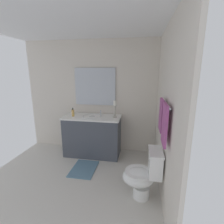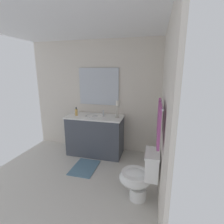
{
  "view_description": "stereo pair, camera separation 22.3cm",
  "coord_description": "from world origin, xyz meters",
  "px_view_note": "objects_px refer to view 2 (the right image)",
  "views": [
    {
      "loc": [
        2.42,
        1.12,
        1.79
      ],
      "look_at": [
        -0.29,
        0.64,
        1.12
      ],
      "focal_mm": 26.94,
      "sensor_mm": 36.0,
      "label": 1
    },
    {
      "loc": [
        2.38,
        1.33,
        1.79
      ],
      "look_at": [
        -0.29,
        0.64,
        1.12
      ],
      "focal_mm": 26.94,
      "sensor_mm": 36.0,
      "label": 2
    }
  ],
  "objects_px": {
    "toilet": "(140,176)",
    "towel_center": "(159,126)",
    "towel_bar": "(162,104)",
    "towel_near_vanity": "(159,116)",
    "bath_mat": "(85,167)",
    "vanity_cabinet": "(95,135)",
    "soap_bottle": "(76,112)",
    "candle_holder_tall": "(117,109)",
    "mirror": "(99,87)",
    "sink_basin": "(95,118)"
  },
  "relations": [
    {
      "from": "toilet",
      "to": "mirror",
      "type": "bearing_deg",
      "value": -143.15
    },
    {
      "from": "vanity_cabinet",
      "to": "sink_basin",
      "type": "bearing_deg",
      "value": 90.0
    },
    {
      "from": "candle_holder_tall",
      "to": "towel_near_vanity",
      "type": "xyz_separation_m",
      "value": [
        1.04,
        0.8,
        0.17
      ]
    },
    {
      "from": "towel_near_vanity",
      "to": "toilet",
      "type": "bearing_deg",
      "value": -56.11
    },
    {
      "from": "toilet",
      "to": "towel_near_vanity",
      "type": "height_order",
      "value": "towel_near_vanity"
    },
    {
      "from": "soap_bottle",
      "to": "towel_near_vanity",
      "type": "xyz_separation_m",
      "value": [
        0.98,
        1.69,
        0.28
      ]
    },
    {
      "from": "soap_bottle",
      "to": "sink_basin",
      "type": "bearing_deg",
      "value": 96.48
    },
    {
      "from": "sink_basin",
      "to": "toilet",
      "type": "height_order",
      "value": "sink_basin"
    },
    {
      "from": "bath_mat",
      "to": "vanity_cabinet",
      "type": "bearing_deg",
      "value": -180.0
    },
    {
      "from": "vanity_cabinet",
      "to": "toilet",
      "type": "height_order",
      "value": "vanity_cabinet"
    },
    {
      "from": "soap_bottle",
      "to": "toilet",
      "type": "relative_size",
      "value": 0.24
    },
    {
      "from": "sink_basin",
      "to": "soap_bottle",
      "type": "bearing_deg",
      "value": -83.52
    },
    {
      "from": "sink_basin",
      "to": "bath_mat",
      "type": "relative_size",
      "value": 0.67
    },
    {
      "from": "toilet",
      "to": "towel_center",
      "type": "bearing_deg",
      "value": 41.86
    },
    {
      "from": "towel_bar",
      "to": "candle_holder_tall",
      "type": "bearing_deg",
      "value": -146.25
    },
    {
      "from": "towel_bar",
      "to": "towel_center",
      "type": "xyz_separation_m",
      "value": [
        0.18,
        -0.02,
        -0.22
      ]
    },
    {
      "from": "towel_bar",
      "to": "towel_near_vanity",
      "type": "height_order",
      "value": "towel_near_vanity"
    },
    {
      "from": "sink_basin",
      "to": "soap_bottle",
      "type": "height_order",
      "value": "soap_bottle"
    },
    {
      "from": "vanity_cabinet",
      "to": "mirror",
      "type": "relative_size",
      "value": 1.34
    },
    {
      "from": "sink_basin",
      "to": "bath_mat",
      "type": "xyz_separation_m",
      "value": [
        0.62,
        -0.0,
        -0.81
      ]
    },
    {
      "from": "vanity_cabinet",
      "to": "towel_center",
      "type": "bearing_deg",
      "value": 42.76
    },
    {
      "from": "sink_basin",
      "to": "towel_bar",
      "type": "distance_m",
      "value": 1.87
    },
    {
      "from": "sink_basin",
      "to": "candle_holder_tall",
      "type": "distance_m",
      "value": 0.54
    },
    {
      "from": "candle_holder_tall",
      "to": "soap_bottle",
      "type": "distance_m",
      "value": 0.9
    },
    {
      "from": "soap_bottle",
      "to": "bath_mat",
      "type": "distance_m",
      "value": 1.17
    },
    {
      "from": "sink_basin",
      "to": "toilet",
      "type": "relative_size",
      "value": 0.54
    },
    {
      "from": "bath_mat",
      "to": "toilet",
      "type": "bearing_deg",
      "value": 63.57
    },
    {
      "from": "sink_basin",
      "to": "towel_center",
      "type": "xyz_separation_m",
      "value": [
        1.39,
        1.28,
        0.37
      ]
    },
    {
      "from": "mirror",
      "to": "toilet",
      "type": "height_order",
      "value": "mirror"
    },
    {
      "from": "vanity_cabinet",
      "to": "towel_bar",
      "type": "bearing_deg",
      "value": 47.18
    },
    {
      "from": "mirror",
      "to": "bath_mat",
      "type": "distance_m",
      "value": 1.71
    },
    {
      "from": "towel_near_vanity",
      "to": "bath_mat",
      "type": "height_order",
      "value": "towel_near_vanity"
    },
    {
      "from": "vanity_cabinet",
      "to": "candle_holder_tall",
      "type": "height_order",
      "value": "candle_holder_tall"
    },
    {
      "from": "towel_bar",
      "to": "bath_mat",
      "type": "relative_size",
      "value": 1.22
    },
    {
      "from": "candle_holder_tall",
      "to": "towel_near_vanity",
      "type": "height_order",
      "value": "towel_near_vanity"
    },
    {
      "from": "towel_center",
      "to": "bath_mat",
      "type": "xyz_separation_m",
      "value": [
        -0.77,
        -1.29,
        -1.19
      ]
    },
    {
      "from": "towel_center",
      "to": "bath_mat",
      "type": "relative_size",
      "value": 0.81
    },
    {
      "from": "sink_basin",
      "to": "candle_holder_tall",
      "type": "xyz_separation_m",
      "value": [
        -0.02,
        0.48,
        0.23
      ]
    },
    {
      "from": "bath_mat",
      "to": "sink_basin",
      "type": "bearing_deg",
      "value": 179.91
    },
    {
      "from": "soap_bottle",
      "to": "towel_near_vanity",
      "type": "height_order",
      "value": "towel_near_vanity"
    },
    {
      "from": "mirror",
      "to": "soap_bottle",
      "type": "relative_size",
      "value": 5.03
    },
    {
      "from": "towel_bar",
      "to": "towel_near_vanity",
      "type": "distance_m",
      "value": 0.27
    },
    {
      "from": "towel_bar",
      "to": "towel_center",
      "type": "bearing_deg",
      "value": -5.63
    },
    {
      "from": "mirror",
      "to": "candle_holder_tall",
      "type": "relative_size",
      "value": 2.59
    },
    {
      "from": "candle_holder_tall",
      "to": "towel_near_vanity",
      "type": "distance_m",
      "value": 1.32
    },
    {
      "from": "sink_basin",
      "to": "candle_holder_tall",
      "type": "relative_size",
      "value": 1.15
    },
    {
      "from": "bath_mat",
      "to": "mirror",
      "type": "bearing_deg",
      "value": 180.0
    },
    {
      "from": "toilet",
      "to": "soap_bottle",
      "type": "bearing_deg",
      "value": -126.86
    },
    {
      "from": "candle_holder_tall",
      "to": "towel_center",
      "type": "relative_size",
      "value": 0.72
    },
    {
      "from": "candle_holder_tall",
      "to": "towel_near_vanity",
      "type": "bearing_deg",
      "value": 37.53
    }
  ]
}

